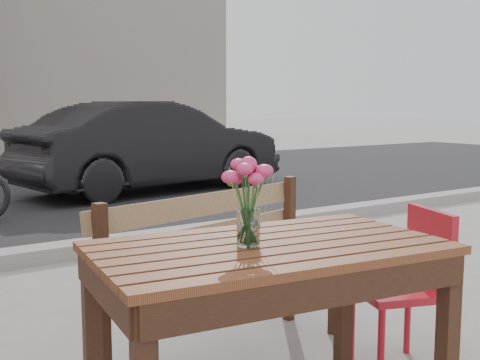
% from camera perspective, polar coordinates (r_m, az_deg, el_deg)
% --- Properties ---
extents(main_table, '(1.29, 0.86, 0.75)m').
position_cam_1_polar(main_table, '(2.14, 2.73, -9.23)').
color(main_table, '#552B16').
rests_on(main_table, ground).
extents(main_bench, '(1.42, 0.68, 0.85)m').
position_cam_1_polar(main_bench, '(2.92, -1.87, -7.00)').
color(main_bench, '#826243').
rests_on(main_bench, ground).
extents(red_chair, '(0.48, 0.48, 0.75)m').
position_cam_1_polar(red_chair, '(2.92, 15.89, -8.86)').
color(red_chair, '#B21725').
rests_on(red_chair, ground).
extents(main_vase, '(0.17, 0.17, 0.31)m').
position_cam_1_polar(main_vase, '(2.03, 0.80, -1.04)').
color(main_vase, white).
rests_on(main_vase, main_table).
extents(parked_car, '(4.00, 1.87, 1.27)m').
position_cam_1_polar(parked_car, '(8.64, -8.33, 3.17)').
color(parked_car, black).
rests_on(parked_car, ground).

